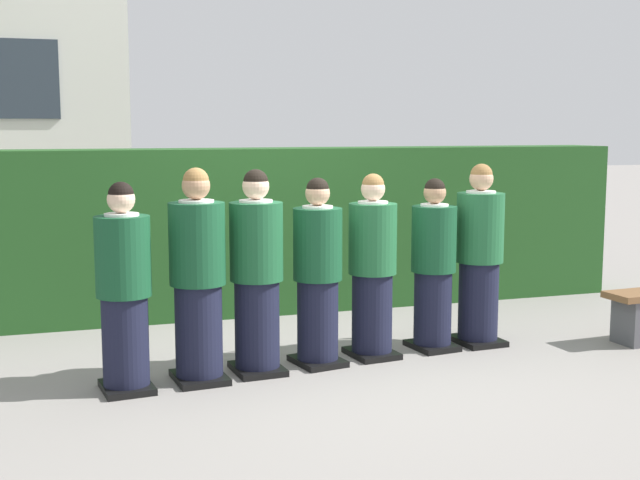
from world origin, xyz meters
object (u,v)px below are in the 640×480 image
(student_front_row_0, at_px, (124,293))
(student_front_row_5, at_px, (433,269))
(student_front_row_2, at_px, (257,277))
(student_front_row_4, at_px, (372,270))
(student_front_row_3, at_px, (318,277))
(student_front_row_1, at_px, (198,281))
(student_front_row_6, at_px, (479,259))

(student_front_row_0, distance_m, student_front_row_5, 2.75)
(student_front_row_2, xyz_separation_m, student_front_row_5, (1.66, 0.22, -0.06))
(student_front_row_4, xyz_separation_m, student_front_row_5, (0.61, 0.07, -0.03))
(student_front_row_3, bearing_deg, student_front_row_2, -173.08)
(student_front_row_0, height_order, student_front_row_3, student_front_row_0)
(student_front_row_3, relative_size, student_front_row_4, 0.99)
(student_front_row_1, bearing_deg, student_front_row_3, 8.53)
(student_front_row_5, height_order, student_front_row_6, student_front_row_6)
(student_front_row_5, bearing_deg, student_front_row_3, -172.32)
(student_front_row_3, height_order, student_front_row_4, student_front_row_4)
(student_front_row_0, relative_size, student_front_row_5, 1.03)
(student_front_row_3, relative_size, student_front_row_6, 0.95)
(student_front_row_3, bearing_deg, student_front_row_1, -171.47)
(student_front_row_0, height_order, student_front_row_4, student_front_row_4)
(student_front_row_1, relative_size, student_front_row_4, 1.05)
(student_front_row_2, relative_size, student_front_row_4, 1.04)
(student_front_row_4, relative_size, student_front_row_5, 1.04)
(student_front_row_2, xyz_separation_m, student_front_row_6, (2.14, 0.25, 0.00))
(student_front_row_0, relative_size, student_front_row_3, 1.01)
(student_front_row_4, distance_m, student_front_row_5, 0.61)
(student_front_row_1, bearing_deg, student_front_row_6, 7.44)
(student_front_row_0, distance_m, student_front_row_6, 3.22)
(student_front_row_4, bearing_deg, student_front_row_0, -171.57)
(student_front_row_1, distance_m, student_front_row_5, 2.18)
(student_front_row_1, relative_size, student_front_row_3, 1.07)
(student_front_row_2, xyz_separation_m, student_front_row_3, (0.53, 0.06, -0.04))
(student_front_row_1, distance_m, student_front_row_4, 1.56)
(student_front_row_4, relative_size, student_front_row_6, 0.96)
(student_front_row_0, bearing_deg, student_front_row_3, 8.13)
(student_front_row_1, bearing_deg, student_front_row_4, 8.81)
(student_front_row_0, height_order, student_front_row_5, student_front_row_0)
(student_front_row_4, xyz_separation_m, student_front_row_6, (1.09, 0.10, 0.03))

